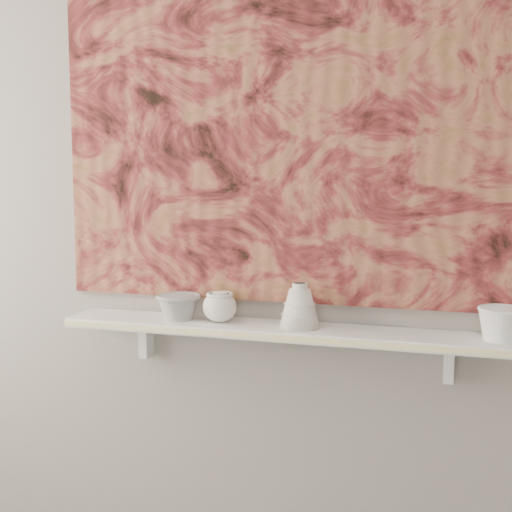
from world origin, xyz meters
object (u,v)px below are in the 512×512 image
at_px(bell_vessel, 300,305).
at_px(bowl_white, 501,324).
at_px(cup_cream, 220,307).
at_px(shelf, 283,331).
at_px(bowl_grey, 178,306).
at_px(painting, 291,125).

height_order(bell_vessel, bowl_white, bell_vessel).
bearing_deg(bell_vessel, cup_cream, 180.00).
xyz_separation_m(shelf, cup_cream, (-0.20, 0.00, 0.06)).
height_order(bowl_grey, bell_vessel, bell_vessel).
distance_m(shelf, bell_vessel, 0.10).
xyz_separation_m(bowl_grey, bell_vessel, (0.40, 0.00, 0.03)).
relative_size(painting, bell_vessel, 11.06).
xyz_separation_m(shelf, painting, (0.00, 0.08, 0.62)).
height_order(bowl_grey, cup_cream, cup_cream).
height_order(cup_cream, bowl_white, cup_cream).
relative_size(bell_vessel, bowl_white, 1.03).
bearing_deg(bowl_white, bowl_grey, 180.00).
distance_m(bowl_grey, bell_vessel, 0.40).
bearing_deg(cup_cream, painting, 21.48).
height_order(painting, bowl_white, painting).
bearing_deg(bowl_grey, bell_vessel, 0.00).
bearing_deg(bowl_white, cup_cream, 180.00).
height_order(painting, bell_vessel, painting).
bearing_deg(bell_vessel, shelf, 180.00).
height_order(shelf, bell_vessel, bell_vessel).
relative_size(cup_cream, bowl_white, 0.80).
bearing_deg(cup_cream, bowl_grey, 180.00).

